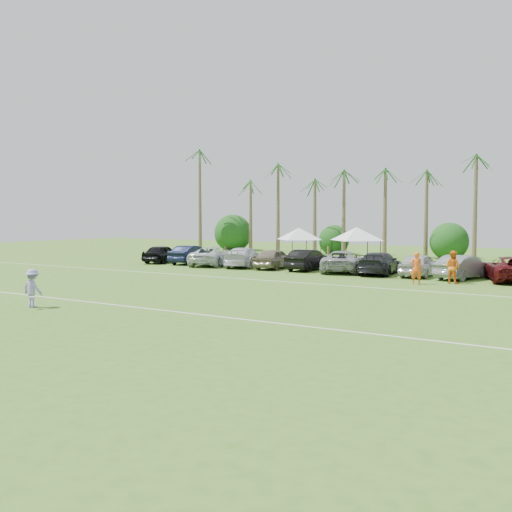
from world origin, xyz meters
The scene contains 29 objects.
ground centered at (0.00, 0.00, 0.00)m, with size 120.00×120.00×0.00m, color #416A1F.
field_lines centered at (0.00, 8.00, 0.01)m, with size 80.00×12.10×0.01m.
palm_tree_0 centered at (-22.00, 38.00, 7.48)m, with size 2.40×2.40×8.90m.
palm_tree_1 centered at (-17.00, 38.00, 8.35)m, with size 2.40×2.40×9.90m.
palm_tree_2 centered at (-12.00, 38.00, 9.21)m, with size 2.40×2.40×10.90m.
palm_tree_3 centered at (-8.00, 38.00, 10.06)m, with size 2.40×2.40×11.90m.
palm_tree_4 centered at (-4.00, 38.00, 7.48)m, with size 2.40×2.40×8.90m.
palm_tree_5 centered at (0.00, 38.00, 8.35)m, with size 2.40×2.40×9.90m.
palm_tree_6 centered at (4.00, 38.00, 9.21)m, with size 2.40×2.40×10.90m.
palm_tree_7 centered at (8.00, 38.00, 10.06)m, with size 2.40×2.40×11.90m.
bush_tree_0 centered at (-19.00, 39.00, 1.80)m, with size 4.00×4.00×4.00m.
bush_tree_1 centered at (-6.00, 39.00, 1.80)m, with size 4.00×4.00×4.00m.
bush_tree_2 centered at (6.00, 39.00, 1.80)m, with size 4.00×4.00×4.00m.
sideline_player_a centered at (9.10, 17.00, 0.95)m, with size 0.69×0.46×1.90m, color #FC5E1C.
sideline_player_b centered at (10.86, 18.41, 0.98)m, with size 0.95×0.74×1.96m, color orange.
canopy_tent_left centered at (-3.79, 27.03, 3.00)m, with size 4.32×4.32×3.50m.
canopy_tent_right centered at (1.72, 26.25, 3.12)m, with size 4.50×4.50×3.65m.
frisbee_player centered at (-2.77, -0.37, 0.85)m, with size 1.16×0.84×1.69m.
parked_car_0 centered at (-13.96, 21.10, 0.77)m, with size 1.81×4.51×1.54m, color black.
parked_car_1 centered at (-11.20, 21.53, 0.77)m, with size 1.63×4.66×1.54m, color black.
parked_car_2 centered at (-8.45, 21.05, 0.77)m, with size 2.55×5.53×1.54m, color silver.
parked_car_3 centered at (-5.69, 21.32, 0.77)m, with size 2.15×5.29×1.54m, color silver.
parked_car_4 centered at (-2.93, 21.27, 0.77)m, with size 1.81×4.51×1.54m, color gray.
parked_car_5 centered at (-0.18, 21.50, 0.77)m, with size 1.63×4.66×1.54m, color black.
parked_car_6 centered at (2.58, 21.47, 0.77)m, with size 2.55×5.53×1.54m, color #949598.
parked_car_7 centered at (5.34, 21.37, 0.77)m, with size 2.15×5.29×1.54m, color black.
parked_car_8 centered at (8.09, 21.43, 0.77)m, with size 1.81×4.51×1.54m, color #B8B8B8.
parked_car_9 centered at (10.85, 21.28, 0.77)m, with size 1.63×4.66×1.54m, color slate.
parked_car_10 centered at (13.61, 21.44, 0.77)m, with size 2.55×5.53×1.54m, color #520F12.
Camera 1 is at (18.52, -16.34, 3.99)m, focal length 40.00 mm.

